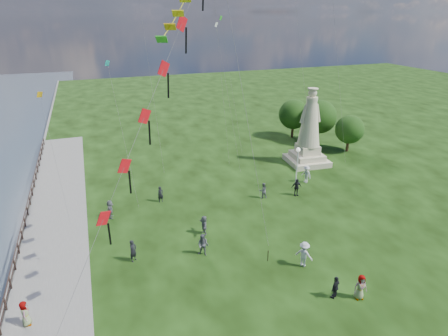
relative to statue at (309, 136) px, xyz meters
name	(u,v)px	position (x,y,z in m)	size (l,w,h in m)	color
waterfront	(35,260)	(-28.48, -9.43, -3.40)	(200.00, 200.00, 1.51)	#343F4E
statue	(309,136)	(0.00, 0.00, 0.00)	(4.70, 4.70, 8.83)	#C2BA93
lamppost	(297,160)	(-4.95, -5.89, -0.09)	(0.42, 0.42, 4.50)	silver
tree_row	(317,119)	(5.07, 6.16, 0.03)	(7.54, 11.38, 5.86)	#382314
person_0	(133,251)	(-21.73, -12.06, -2.49)	(0.62, 0.41, 1.69)	black
person_1	(203,245)	(-16.86, -13.12, -2.47)	(0.84, 0.52, 1.72)	#595960
person_2	(304,254)	(-10.63, -16.75, -2.38)	(1.23, 0.64, 1.91)	silver
person_3	(335,287)	(-10.49, -20.20, -2.54)	(0.93, 0.47, 1.58)	black
person_4	(360,287)	(-9.09, -20.77, -2.48)	(0.83, 0.51, 1.70)	#595960
person_5	(110,209)	(-22.75, -5.15, -2.50)	(1.54, 0.66, 1.66)	#595960
person_6	(161,194)	(-18.10, -3.75, -2.56)	(0.57, 0.37, 1.55)	black
person_7	(263,190)	(-8.75, -6.34, -2.56)	(0.75, 0.47, 1.55)	#595960
person_8	(306,174)	(-3.01, -4.70, -2.40)	(1.20, 0.62, 1.86)	silver
person_9	(296,187)	(-5.51, -6.99, -2.46)	(1.03, 0.53, 1.75)	black
person_10	(25,315)	(-28.24, -16.07, -2.54)	(0.77, 0.47, 1.58)	#595960
person_11	(204,225)	(-15.93, -10.40, -2.53)	(1.49, 0.64, 1.60)	#595960
red_kite_train	(162,76)	(-19.20, -13.79, 9.83)	(12.45, 9.35, 21.13)	black
small_kites	(210,31)	(-10.31, 4.39, 11.30)	(31.66, 16.25, 28.60)	#168882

